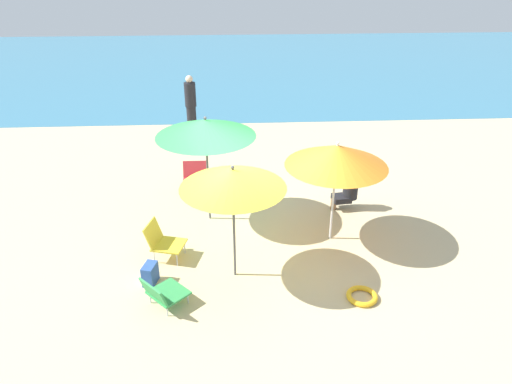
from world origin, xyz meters
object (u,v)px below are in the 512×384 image
(umbrella_green, at_px, (206,128))
(swim_ring, at_px, (362,296))
(beach_chair_a, at_px, (162,240))
(umbrella_yellow, at_px, (233,179))
(beach_chair_c, at_px, (195,176))
(person_b, at_px, (348,189))
(person_a, at_px, (191,106))
(beach_bag, at_px, (150,274))
(umbrella_orange, at_px, (337,155))
(beach_chair_b, at_px, (163,293))

(umbrella_green, bearing_deg, swim_ring, -46.90)
(beach_chair_a, bearing_deg, umbrella_yellow, -9.61)
(beach_chair_c, relative_size, person_b, 0.68)
(umbrella_yellow, relative_size, swim_ring, 4.07)
(person_a, bearing_deg, beach_chair_a, 124.00)
(beach_bag, bearing_deg, person_a, 87.59)
(umbrella_orange, relative_size, person_a, 1.11)
(umbrella_orange, distance_m, beach_bag, 3.71)
(beach_bag, bearing_deg, umbrella_green, 65.98)
(beach_chair_b, relative_size, person_a, 0.45)
(swim_ring, bearing_deg, beach_bag, 170.22)
(person_b, bearing_deg, swim_ring, 75.05)
(umbrella_green, distance_m, person_a, 4.83)
(person_a, distance_m, beach_bag, 6.75)
(person_a, distance_m, person_b, 5.63)
(beach_chair_c, height_order, person_b, person_b)
(beach_chair_b, height_order, beach_bag, beach_chair_b)
(swim_ring, bearing_deg, person_b, 82.02)
(person_a, bearing_deg, beach_chair_b, 125.44)
(beach_chair_b, bearing_deg, umbrella_orange, -12.19)
(swim_ring, bearing_deg, beach_chair_c, 125.52)
(umbrella_orange, bearing_deg, beach_chair_c, 140.25)
(umbrella_orange, distance_m, beach_chair_b, 3.68)
(person_b, height_order, swim_ring, person_b)
(beach_chair_b, relative_size, beach_chair_c, 1.27)
(beach_chair_a, bearing_deg, person_b, 38.55)
(umbrella_orange, xyz_separation_m, person_a, (-2.90, 5.55, -0.81))
(beach_chair_a, relative_size, beach_chair_c, 1.17)
(umbrella_yellow, distance_m, beach_chair_a, 1.99)
(umbrella_yellow, relative_size, beach_chair_b, 2.57)
(umbrella_yellow, height_order, beach_chair_a, umbrella_yellow)
(beach_chair_a, height_order, person_b, person_b)
(umbrella_green, height_order, beach_bag, umbrella_green)
(person_a, relative_size, swim_ring, 3.55)
(beach_bag, bearing_deg, swim_ring, -9.78)
(person_a, bearing_deg, swim_ring, 148.31)
(beach_chair_b, distance_m, person_a, 7.33)
(umbrella_orange, relative_size, beach_chair_b, 2.49)
(beach_chair_c, xyz_separation_m, person_b, (3.22, -1.07, 0.12))
(person_a, bearing_deg, beach_bag, 123.06)
(swim_ring, distance_m, beach_bag, 3.40)
(beach_chair_c, distance_m, beach_bag, 3.41)
(umbrella_yellow, distance_m, beach_bag, 2.13)
(swim_ring, relative_size, beach_bag, 1.40)
(umbrella_orange, height_order, beach_chair_c, umbrella_orange)
(umbrella_green, relative_size, beach_chair_a, 3.00)
(umbrella_green, relative_size, beach_chair_b, 2.74)
(beach_chair_a, bearing_deg, beach_chair_c, 96.20)
(person_a, bearing_deg, person_b, 163.67)
(person_b, distance_m, swim_ring, 2.93)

